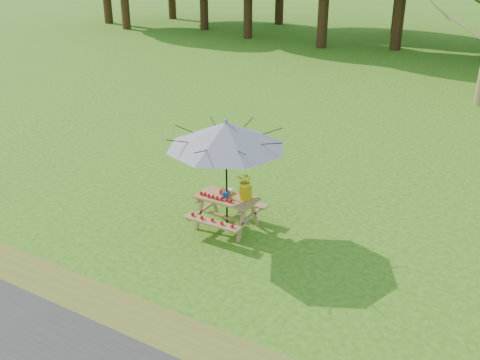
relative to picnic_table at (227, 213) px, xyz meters
The scene contains 7 objects.
ground 0.60m from the picnic_table, 98.98° to the right, with size 120.00×120.00×0.00m, color #2D6112.
drygrass_strip 3.31m from the picnic_table, 91.37° to the right, with size 120.00×1.20×0.01m, color olive.
picnic_table is the anchor object (origin of this frame).
patio_umbrella 1.62m from the picnic_table, 84.81° to the left, with size 2.42×2.42×2.26m.
produce_bins 0.40m from the picnic_table, 132.58° to the left, with size 0.24×0.38×0.13m.
tomatoes_row 0.44m from the picnic_table, 130.20° to the right, with size 0.77×0.13×0.07m, color red, non-canonical shape.
flower_bucket 0.74m from the picnic_table, 19.80° to the left, with size 0.35×0.31×0.55m.
Camera 1 is at (5.08, -7.47, 5.17)m, focal length 40.00 mm.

